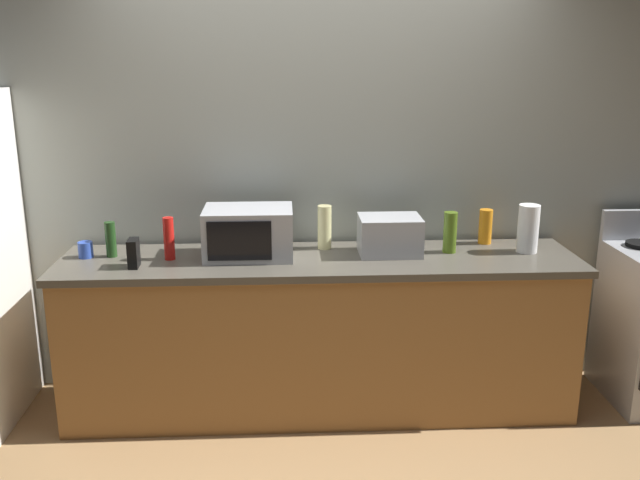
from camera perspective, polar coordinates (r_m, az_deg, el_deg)
ground_plane at (r=3.78m, az=0.33°, el=-16.47°), size 8.00×8.00×0.00m
back_wall at (r=4.06m, az=-0.31°, el=6.32°), size 6.40×0.10×2.70m
counter_run at (r=3.92m, az=0.00°, el=-7.74°), size 2.84×0.64×0.90m
microwave at (r=3.78m, az=-5.94°, el=0.62°), size 0.48×0.35×0.27m
toaster_oven at (r=3.83m, az=5.79°, el=0.39°), size 0.34×0.26×0.21m
paper_towel_roll at (r=4.01m, az=16.86°, el=0.91°), size 0.12×0.12×0.27m
cordless_phone at (r=3.71m, az=-15.19°, el=-1.06°), size 0.05×0.11×0.15m
bottle_dish_soap at (r=4.13m, az=13.54°, el=1.10°), size 0.08×0.08×0.20m
bottle_vinegar at (r=3.91m, az=0.37°, el=1.07°), size 0.08×0.08×0.25m
bottle_olive_oil at (r=3.90m, az=10.72°, el=0.63°), size 0.07×0.07×0.23m
bottle_hot_sauce at (r=3.79m, az=-12.40°, el=0.12°), size 0.06×0.06×0.23m
bottle_wine at (r=3.93m, az=-16.95°, el=0.05°), size 0.06×0.06×0.20m
mug_blue at (r=3.97m, az=-18.85°, el=-0.77°), size 0.08×0.08×0.09m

